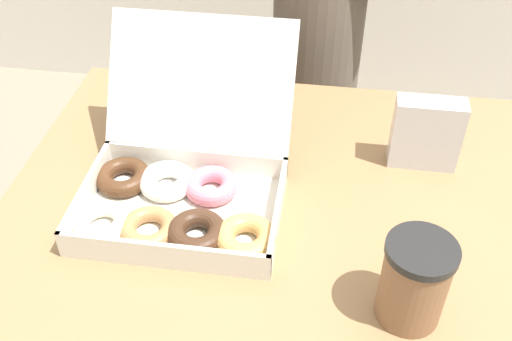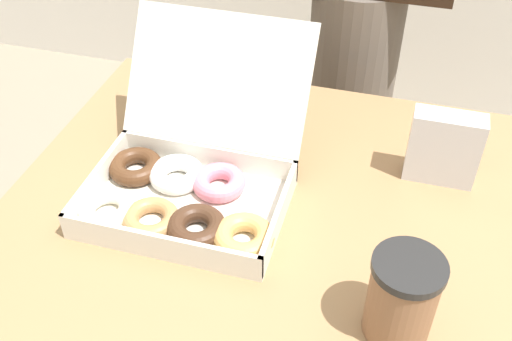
{
  "view_description": "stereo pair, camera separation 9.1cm",
  "coord_description": "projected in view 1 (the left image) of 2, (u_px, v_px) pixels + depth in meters",
  "views": [
    {
      "loc": [
        -0.0,
        -0.75,
        1.41
      ],
      "look_at": [
        -0.11,
        -0.05,
        0.82
      ],
      "focal_mm": 42.0,
      "sensor_mm": 36.0,
      "label": 1
    },
    {
      "loc": [
        0.09,
        -0.73,
        1.41
      ],
      "look_at": [
        -0.11,
        -0.05,
        0.82
      ],
      "focal_mm": 42.0,
      "sensor_mm": 36.0,
      "label": 2
    }
  ],
  "objects": [
    {
      "name": "coffee_cup",
      "position": [
        417.0,
        282.0,
        0.8
      ],
      "size": [
        0.1,
        0.1,
        0.14
      ],
      "color": "#8C6042",
      "rests_on": "table"
    },
    {
      "name": "napkin_holder",
      "position": [
        428.0,
        133.0,
        1.06
      ],
      "size": [
        0.12,
        0.05,
        0.13
      ],
      "color": "silver",
      "rests_on": "table"
    },
    {
      "name": "donut_box",
      "position": [
        181.0,
        189.0,
        0.99
      ],
      "size": [
        0.37,
        0.37,
        0.25
      ],
      "color": "silver",
      "rests_on": "table"
    },
    {
      "name": "table",
      "position": [
        310.0,
        329.0,
        1.24
      ],
      "size": [
        1.09,
        0.76,
        0.7
      ],
      "color": "#99754C",
      "rests_on": "ground_plane"
    }
  ]
}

